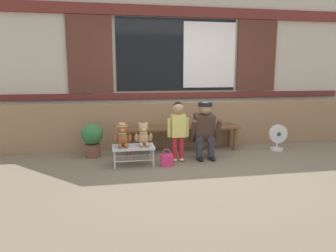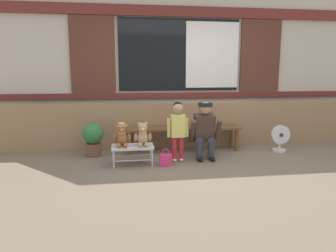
# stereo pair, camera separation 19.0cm
# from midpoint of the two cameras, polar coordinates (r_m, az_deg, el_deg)

# --- Properties ---
(ground_plane) EXTENTS (60.00, 60.00, 0.00)m
(ground_plane) POSITION_cam_midpoint_polar(r_m,az_deg,el_deg) (4.79, 5.07, -7.53)
(ground_plane) COLOR #756651
(brick_low_wall) EXTENTS (7.67, 0.25, 0.85)m
(brick_low_wall) POSITION_cam_midpoint_polar(r_m,az_deg,el_deg) (6.04, 1.52, 0.31)
(brick_low_wall) COLOR #997551
(brick_low_wall) RESTS_ON ground
(shop_facade) EXTENTS (7.83, 0.26, 3.37)m
(shop_facade) POSITION_cam_midpoint_polar(r_m,az_deg,el_deg) (6.46, 0.63, 12.26)
(shop_facade) COLOR beige
(shop_facade) RESTS_ON ground
(wooden_bench_long) EXTENTS (2.10, 0.40, 0.44)m
(wooden_bench_long) POSITION_cam_midpoint_polar(r_m,az_deg,el_deg) (5.68, 1.56, -0.83)
(wooden_bench_long) COLOR brown
(wooden_bench_long) RESTS_ON ground
(small_display_bench) EXTENTS (0.64, 0.36, 0.30)m
(small_display_bench) POSITION_cam_midpoint_polar(r_m,az_deg,el_deg) (4.87, -7.44, -4.01)
(small_display_bench) COLOR silver
(small_display_bench) RESTS_ON ground
(teddy_bear_with_hat) EXTENTS (0.28, 0.27, 0.36)m
(teddy_bear_with_hat) POSITION_cam_midpoint_polar(r_m,az_deg,el_deg) (4.82, -9.39, -1.69)
(teddy_bear_with_hat) COLOR #93562D
(teddy_bear_with_hat) RESTS_ON small_display_bench
(teddy_bear_plain) EXTENTS (0.28, 0.26, 0.36)m
(teddy_bear_plain) POSITION_cam_midpoint_polar(r_m,az_deg,el_deg) (4.84, -5.60, -1.67)
(teddy_bear_plain) COLOR tan
(teddy_bear_plain) RESTS_ON small_display_bench
(child_standing) EXTENTS (0.35, 0.18, 0.96)m
(child_standing) POSITION_cam_midpoint_polar(r_m,az_deg,el_deg) (4.97, 0.77, 0.20)
(child_standing) COLOR #B7282D
(child_standing) RESTS_ON ground
(adult_crouching) EXTENTS (0.50, 0.49, 0.95)m
(adult_crouching) POSITION_cam_midpoint_polar(r_m,az_deg,el_deg) (5.19, 5.62, -0.69)
(adult_crouching) COLOR #333338
(adult_crouching) RESTS_ON ground
(handbag_on_ground) EXTENTS (0.18, 0.11, 0.27)m
(handbag_on_ground) POSITION_cam_midpoint_polar(r_m,az_deg,el_deg) (4.82, -1.35, -6.16)
(handbag_on_ground) COLOR #E53370
(handbag_on_ground) RESTS_ON ground
(potted_plant) EXTENTS (0.36, 0.36, 0.57)m
(potted_plant) POSITION_cam_midpoint_polar(r_m,az_deg,el_deg) (5.45, -14.61, -2.15)
(potted_plant) COLOR brown
(potted_plant) RESTS_ON ground
(floor_fan) EXTENTS (0.34, 0.24, 0.48)m
(floor_fan) POSITION_cam_midpoint_polar(r_m,az_deg,el_deg) (6.02, 18.46, -2.02)
(floor_fan) COLOR silver
(floor_fan) RESTS_ON ground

